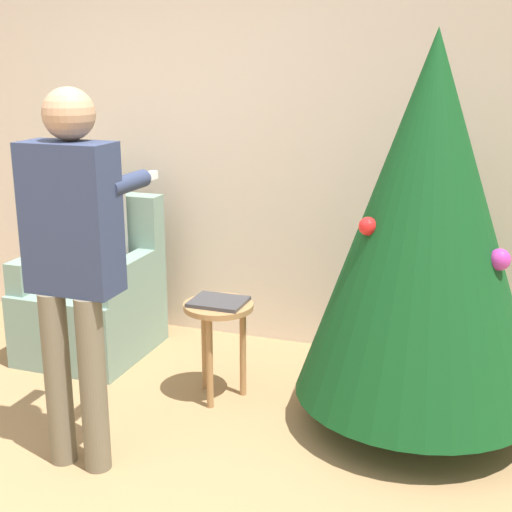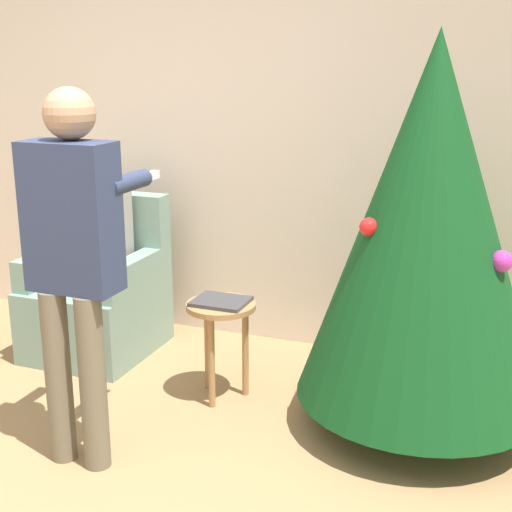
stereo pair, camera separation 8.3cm
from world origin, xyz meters
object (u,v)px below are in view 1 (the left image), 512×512
Objects in this scene: person_seated at (87,245)px; side_stool at (219,322)px; person_standing at (73,249)px; armchair at (94,300)px; christmas_tree at (426,222)px.

side_stool is (0.99, -0.31, -0.26)m from person_seated.
person_standing is at bearing -59.41° from person_seated.
armchair is 0.76× the size of person_seated.
person_seated is 2.34× the size of side_stool.
christmas_tree is at bearing -7.60° from armchair.
christmas_tree is 2.00× the size of armchair.
christmas_tree reaches higher than side_stool.
armchair is 0.57× the size of person_standing.
armchair is 0.37m from person_seated.
christmas_tree reaches higher than person_standing.
person_standing reaches higher than person_seated.
person_seated is at bearing -90.00° from armchair.
christmas_tree is at bearing -6.82° from person_seated.
armchair is 1.46m from person_standing.
person_seated is 1.31m from person_standing.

